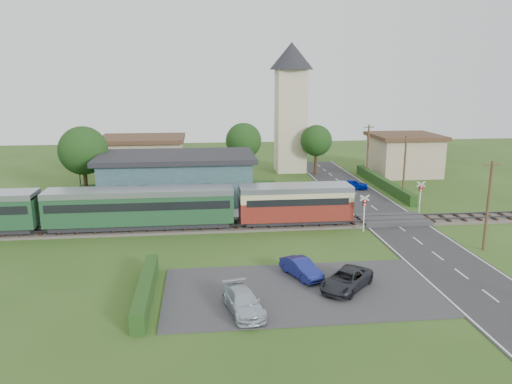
{
  "coord_description": "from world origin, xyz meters",
  "views": [
    {
      "loc": [
        -7.45,
        -40.58,
        13.25
      ],
      "look_at": [
        -2.5,
        4.0,
        2.73
      ],
      "focal_mm": 35.0,
      "sensor_mm": 36.0,
      "label": 1
    }
  ],
  "objects": [
    {
      "name": "road",
      "position": [
        10.0,
        0.0,
        0.03
      ],
      "size": [
        6.0,
        70.0,
        0.05
      ],
      "primitive_type": "cube",
      "color": "#28282B",
      "rests_on": "ground"
    },
    {
      "name": "ground",
      "position": [
        0.0,
        0.0,
        0.0
      ],
      "size": [
        120.0,
        120.0,
        0.0
      ],
      "primitive_type": "plane",
      "color": "#2D4C19"
    },
    {
      "name": "car_park",
      "position": [
        -1.5,
        -12.0,
        0.04
      ],
      "size": [
        17.0,
        9.0,
        0.08
      ],
      "primitive_type": "cube",
      "color": "#333335",
      "rests_on": "ground"
    },
    {
      "name": "house_east",
      "position": [
        20.0,
        24.0,
        2.8
      ],
      "size": [
        8.8,
        8.8,
        5.5
      ],
      "color": "tan",
      "rests_on": "ground"
    },
    {
      "name": "crossing_deck",
      "position": [
        10.0,
        2.0,
        0.23
      ],
      "size": [
        6.2,
        3.4,
        0.45
      ],
      "primitive_type": "cube",
      "color": "#333335",
      "rests_on": "ground"
    },
    {
      "name": "pedestrian_near",
      "position": [
        -2.24,
        4.81,
        1.23
      ],
      "size": [
        0.58,
        0.39,
        1.57
      ],
      "primitive_type": "imported",
      "rotation": [
        0.0,
        0.0,
        3.17
      ],
      "color": "gray",
      "rests_on": "platform"
    },
    {
      "name": "platform",
      "position": [
        -10.0,
        5.2,
        0.23
      ],
      "size": [
        30.0,
        3.0,
        0.45
      ],
      "primitive_type": "cube",
      "color": "gray",
      "rests_on": "ground"
    },
    {
      "name": "hedge_carpark",
      "position": [
        -11.0,
        -12.0,
        0.6
      ],
      "size": [
        0.8,
        9.0,
        1.2
      ],
      "primitive_type": "cube",
      "color": "#193814",
      "rests_on": "ground"
    },
    {
      "name": "utility_pole_d",
      "position": [
        14.2,
        22.0,
        3.63
      ],
      "size": [
        1.4,
        0.22,
        7.0
      ],
      "color": "#473321",
      "rests_on": "ground"
    },
    {
      "name": "car_park_blue",
      "position": [
        -0.98,
        -9.82,
        0.68
      ],
      "size": [
        2.59,
        3.87,
        1.21
      ],
      "primitive_type": "imported",
      "rotation": [
        0.0,
        0.0,
        0.4
      ],
      "color": "navy",
      "rests_on": "car_park"
    },
    {
      "name": "streetlamp_east",
      "position": [
        16.0,
        27.0,
        3.04
      ],
      "size": [
        0.3,
        0.3,
        5.15
      ],
      "color": "#3F3F47",
      "rests_on": "ground"
    },
    {
      "name": "crossing_signal_far",
      "position": [
        13.6,
        4.39,
        2.14
      ],
      "size": [
        0.84,
        0.28,
        3.28
      ],
      "color": "silver",
      "rests_on": "ground"
    },
    {
      "name": "house_west",
      "position": [
        -15.0,
        25.0,
        2.79
      ],
      "size": [
        10.8,
        8.8,
        5.5
      ],
      "color": "tan",
      "rests_on": "ground"
    },
    {
      "name": "car_on_road",
      "position": [
        10.28,
        15.44,
        0.65
      ],
      "size": [
        3.66,
        1.74,
        1.21
      ],
      "primitive_type": "imported",
      "rotation": [
        0.0,
        0.0,
        1.48
      ],
      "color": "#0017A5",
      "rests_on": "road"
    },
    {
      "name": "pedestrian_far",
      "position": [
        -17.9,
        4.54,
        1.19
      ],
      "size": [
        0.76,
        0.86,
        1.49
      ],
      "primitive_type": "imported",
      "rotation": [
        0.0,
        0.0,
        1.25
      ],
      "color": "gray",
      "rests_on": "platform"
    },
    {
      "name": "car_park_dark",
      "position": [
        1.45,
        -12.06,
        0.69
      ],
      "size": [
        4.44,
        4.6,
        1.22
      ],
      "primitive_type": "imported",
      "rotation": [
        0.0,
        0.0,
        -0.74
      ],
      "color": "#24252C",
      "rests_on": "car_park"
    },
    {
      "name": "crossing_signal_near",
      "position": [
        6.4,
        -0.41,
        2.14
      ],
      "size": [
        0.84,
        0.28,
        3.28
      ],
      "color": "silver",
      "rests_on": "ground"
    },
    {
      "name": "hedge_station",
      "position": [
        -10.0,
        15.5,
        0.65
      ],
      "size": [
        22.0,
        0.8,
        1.3
      ],
      "primitive_type": "cube",
      "color": "#193814",
      "rests_on": "ground"
    },
    {
      "name": "tree_a",
      "position": [
        -20.0,
        14.0,
        5.38
      ],
      "size": [
        5.2,
        5.2,
        8.0
      ],
      "color": "#332316",
      "rests_on": "ground"
    },
    {
      "name": "train",
      "position": [
        -15.97,
        2.0,
        2.18
      ],
      "size": [
        43.2,
        2.9,
        3.4
      ],
      "color": "#232328",
      "rests_on": "ground"
    },
    {
      "name": "church_tower",
      "position": [
        5.0,
        28.0,
        10.23
      ],
      "size": [
        6.0,
        6.0,
        17.6
      ],
      "color": "beige",
      "rests_on": "ground"
    },
    {
      "name": "tree_b",
      "position": [
        -2.0,
        23.0,
        5.02
      ],
      "size": [
        4.6,
        4.6,
        7.34
      ],
      "color": "#332316",
      "rests_on": "ground"
    },
    {
      "name": "station_building",
      "position": [
        -10.0,
        10.99,
        2.69
      ],
      "size": [
        16.0,
        9.0,
        5.3
      ],
      "color": "#407079",
      "rests_on": "ground"
    },
    {
      "name": "hedge_roadside",
      "position": [
        14.2,
        16.0,
        0.6
      ],
      "size": [
        0.8,
        18.0,
        1.2
      ],
      "primitive_type": "cube",
      "color": "#193814",
      "rests_on": "ground"
    },
    {
      "name": "railway_track",
      "position": [
        0.0,
        2.0,
        0.11
      ],
      "size": [
        76.0,
        3.2,
        0.49
      ],
      "color": "#4C443D",
      "rests_on": "ground"
    },
    {
      "name": "tree_c",
      "position": [
        8.0,
        25.0,
        4.65
      ],
      "size": [
        4.2,
        4.2,
        6.78
      ],
      "color": "#332316",
      "rests_on": "ground"
    },
    {
      "name": "car_park_silver",
      "position": [
        -5.28,
        -14.5,
        0.7
      ],
      "size": [
        2.54,
        4.53,
        1.24
      ],
      "primitive_type": "imported",
      "rotation": [
        0.0,
        0.0,
        0.2
      ],
      "color": "#B2BCC9",
      "rests_on": "car_park"
    },
    {
      "name": "streetlamp_west",
      "position": [
        -22.0,
        20.0,
        3.04
      ],
      "size": [
        0.3,
        0.3,
        5.15
      ],
      "color": "#3F3F47",
      "rests_on": "ground"
    },
    {
      "name": "utility_pole_b",
      "position": [
        14.2,
        -6.0,
        3.63
      ],
      "size": [
        1.4,
        0.22,
        7.0
      ],
      "color": "#473321",
      "rests_on": "ground"
    },
    {
      "name": "utility_pole_c",
      "position": [
        14.2,
        10.0,
        3.63
      ],
      "size": [
        1.4,
        0.22,
        7.0
      ],
      "color": "#473321",
      "rests_on": "ground"
    },
    {
      "name": "equipment_hut",
      "position": [
        -18.0,
        5.2,
        1.75
      ],
      "size": [
        2.3,
        2.3,
        2.55
      ],
      "color": "beige",
      "rests_on": "platform"
    }
  ]
}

